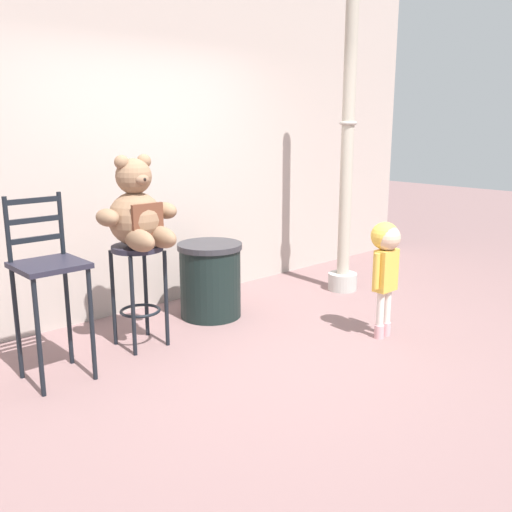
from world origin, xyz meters
The scene contains 8 objects.
ground_plane centered at (0.00, 0.00, 0.00)m, with size 24.00×24.00×0.00m, color #806060.
building_wall centered at (0.00, 1.84, 1.97)m, with size 7.89×0.30×3.94m, color #B2A299.
bar_stool_with_teddy centered at (-0.56, 0.90, 0.58)m, with size 0.40×0.40×0.81m.
teddy_bear centered at (-0.56, 0.86, 1.07)m, with size 0.65×0.58×0.69m.
child_walking centered at (1.01, -0.30, 0.70)m, with size 0.31×0.24×0.96m.
trash_bin centered at (0.28, 1.07, 0.34)m, with size 0.58×0.58×0.68m.
lamppost centered at (1.83, 0.78, 1.20)m, with size 0.30×0.30×3.00m.
bar_chair_empty centered at (-1.31, 0.78, 0.74)m, with size 0.43×0.43×1.27m.
Camera 1 is at (-2.78, -2.86, 1.74)m, focal length 39.82 mm.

